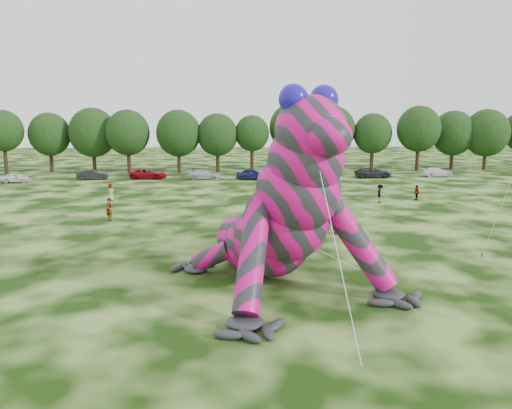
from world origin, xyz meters
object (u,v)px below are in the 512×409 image
object	(u,v)px
tree_11	(333,139)
tree_15	(486,140)
tree_5	(93,140)
car_2	(149,174)
tree_12	(372,142)
spectator_3	(417,193)
spectator_0	(109,210)
spectator_2	(380,194)
tree_4	(50,143)
car_5	(309,172)
car_1	(92,175)
car_6	(373,173)
spectator_5	(332,212)
tree_3	(4,142)
tree_7	(179,141)
tree_14	(453,140)
tree_10	(292,137)
car_3	(204,175)
tree_13	(418,138)
car_4	(253,174)
inflatable_gecko	(260,183)
tree_6	(128,142)
car_7	(437,172)
spectator_4	(111,192)
tree_9	(252,144)
car_0	(16,178)

from	to	relation	value
tree_11	tree_15	world-z (taller)	tree_11
tree_5	car_2	world-z (taller)	tree_5
tree_12	tree_15	bearing A→B (deg)	0.10
spectator_3	tree_11	bearing A→B (deg)	176.92
tree_5	tree_12	distance (m)	43.14
tree_12	spectator_0	distance (m)	49.14
tree_11	spectator_2	world-z (taller)	tree_11
tree_4	car_5	bearing A→B (deg)	-12.94
car_1	spectator_2	size ratio (longest dim) A/B	2.24
car_6	spectator_5	size ratio (longest dim) A/B	3.19
tree_3	tree_5	xyz separation A→B (m)	(12.59, 1.37, 0.18)
tree_7	car_5	xyz separation A→B (m)	(18.76, -6.90, -4.09)
tree_14	tree_7	bearing A→B (deg)	-177.48
car_5	spectator_5	xyz separation A→B (m)	(-3.30, -29.75, 0.14)
tree_15	tree_10	bearing A→B (deg)	178.51
car_3	tree_13	bearing A→B (deg)	-66.87
car_4	inflatable_gecko	bearing A→B (deg)	-176.54
car_6	spectator_0	size ratio (longest dim) A/B	2.67
spectator_3	car_4	bearing A→B (deg)	-146.35
car_5	spectator_2	bearing A→B (deg)	-166.60
tree_10	car_2	bearing A→B (deg)	-156.23
tree_6	tree_15	size ratio (longest dim) A/B	0.99
tree_14	car_7	bearing A→B (deg)	-124.52
car_6	tree_10	bearing A→B (deg)	44.11
tree_14	car_3	size ratio (longest dim) A/B	2.11
tree_10	tree_13	distance (m)	19.79
car_5	spectator_4	xyz separation A→B (m)	(-23.56, -18.48, 0.24)
inflatable_gecko	tree_13	bearing A→B (deg)	37.88
tree_9	tree_12	distance (m)	18.95
spectator_5	spectator_2	xyz separation A→B (m)	(6.66, 8.25, 0.12)
spectator_2	car_5	bearing A→B (deg)	26.16
inflatable_gecko	tree_6	xyz separation A→B (m)	(-15.98, 49.79, -0.22)
tree_12	car_5	bearing A→B (deg)	-145.36
tree_10	car_0	xyz separation A→B (m)	(-37.64, -11.92, -4.62)
spectator_0	tree_11	bearing A→B (deg)	96.15
tree_3	tree_4	xyz separation A→B (m)	(6.08, 1.64, -0.19)
tree_6	tree_10	size ratio (longest dim) A/B	0.90
tree_10	tree_15	distance (m)	31.09
tree_15	spectator_2	bearing A→B (deg)	-131.99
tree_9	car_5	distance (m)	11.26
tree_6	car_6	xyz separation A→B (m)	(35.09, -8.05, -4.04)
tree_6	tree_13	bearing A→B (deg)	0.57
tree_4	tree_3	bearing A→B (deg)	-164.86
car_5	tree_3	bearing A→B (deg)	85.34
spectator_0	tree_4	bearing A→B (deg)	156.27
tree_3	tree_12	bearing A→B (deg)	0.69
inflatable_gecko	spectator_4	size ratio (longest dim) A/B	11.07
tree_7	car_3	size ratio (longest dim) A/B	2.12
tree_10	spectator_2	bearing A→B (deg)	-81.25
tree_11	tree_12	bearing A→B (deg)	-4.18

